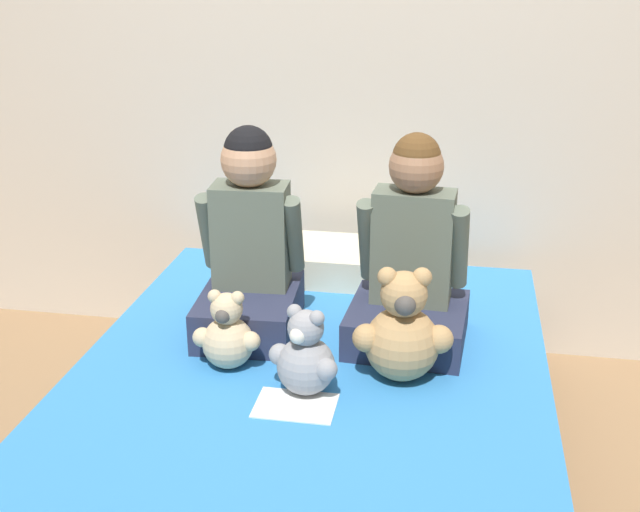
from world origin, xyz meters
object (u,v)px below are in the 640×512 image
child_on_left (250,250)px  teddy_bear_between_children (305,357)px  sign_card (294,405)px  child_on_right (411,264)px  teddy_bear_held_by_left_child (228,335)px  teddy_bear_held_by_right_child (402,333)px  bed (304,447)px  pillow_at_headboard (346,262)px

child_on_left → teddy_bear_between_children: child_on_left is taller
sign_card → child_on_right: bearing=59.3°
teddy_bear_held_by_left_child → teddy_bear_between_children: 0.26m
teddy_bear_held_by_right_child → child_on_left: bearing=145.1°
teddy_bear_held_by_left_child → teddy_bear_between_children: bearing=-22.4°
child_on_right → teddy_bear_held_by_right_child: bearing=-86.7°
child_on_right → sign_card: (-0.26, -0.44, -0.24)m
bed → sign_card: bearing=-92.6°
child_on_left → teddy_bear_between_children: 0.47m
child_on_left → child_on_right: size_ratio=1.00×
child_on_right → pillow_at_headboard: 0.55m
teddy_bear_held_by_left_child → child_on_left: bearing=90.4°
bed → child_on_left: (-0.23, 0.34, 0.45)m
teddy_bear_between_children → pillow_at_headboard: size_ratio=0.47×
child_on_left → teddy_bear_held_by_left_child: bearing=-93.1°
bed → sign_card: sign_card is taller
child_on_right → teddy_bear_held_by_right_child: size_ratio=1.93×
child_on_left → sign_card: (0.23, -0.45, -0.25)m
child_on_left → child_on_right: bearing=-4.1°
child_on_left → pillow_at_headboard: (0.23, 0.44, -0.20)m
child_on_left → pillow_at_headboard: size_ratio=1.20×
pillow_at_headboard → teddy_bear_between_children: bearing=-89.1°
child_on_left → teddy_bear_held_by_left_child: (0.00, -0.27, -0.15)m
bed → teddy_bear_held_by_right_child: (0.26, 0.09, 0.34)m
teddy_bear_held_by_left_child → teddy_bear_between_children: size_ratio=0.94×
child_on_right → teddy_bear_held_by_left_child: size_ratio=2.70×
pillow_at_headboard → teddy_bear_held_by_left_child: bearing=-107.8°
bed → child_on_left: size_ratio=3.08×
bed → child_on_right: 0.61m
bed → sign_card: size_ratio=9.22×
teddy_bear_held_by_right_child → sign_card: teddy_bear_held_by_right_child is taller
teddy_bear_held_by_left_child → pillow_at_headboard: 0.75m
teddy_bear_between_children → child_on_right: bearing=79.2°
teddy_bear_between_children → pillow_at_headboard: teddy_bear_between_children is taller
teddy_bear_held_by_left_child → pillow_at_headboard: (0.23, 0.71, -0.04)m
teddy_bear_held_by_left_child → teddy_bear_between_children: (0.24, -0.10, 0.01)m
bed → teddy_bear_held_by_right_child: teddy_bear_held_by_right_child is taller
sign_card → teddy_bear_held_by_right_child: bearing=37.3°
child_on_right → pillow_at_headboard: size_ratio=1.20×
bed → teddy_bear_between_children: bearing=-69.1°
child_on_right → teddy_bear_held_by_right_child: child_on_right is taller
teddy_bear_held_by_right_child → pillow_at_headboard: 0.74m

